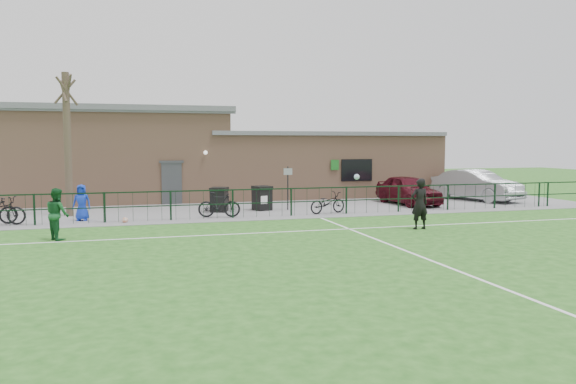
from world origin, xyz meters
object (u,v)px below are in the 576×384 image
object	(u,v)px
bare_tree	(68,145)
car_maroon	(408,190)
spectator_child	(82,203)
sign_post	(288,188)
outfield_player	(57,214)
ball_ground	(125,220)
wheelie_bin_left	(219,201)
bicycle_d	(219,205)
car_silver	(476,185)
wheelie_bin_right	(262,199)
bicycle_e	(328,203)

from	to	relation	value
bare_tree	car_maroon	bearing A→B (deg)	0.48
bare_tree	spectator_child	xyz separation A→B (m)	(0.61, -1.69, -2.26)
sign_post	outfield_player	size ratio (longest dim) A/B	1.20
sign_post	spectator_child	distance (m)	8.92
bare_tree	ball_ground	bearing A→B (deg)	-50.46
sign_post	spectator_child	xyz separation A→B (m)	(-8.83, -1.25, -0.28)
car_maroon	ball_ground	bearing A→B (deg)	-171.24
wheelie_bin_left	car_maroon	distance (m)	9.61
wheelie_bin_left	outfield_player	size ratio (longest dim) A/B	0.61
bicycle_d	ball_ground	bearing A→B (deg)	109.80
car_silver	sign_post	bearing A→B (deg)	169.70
wheelie_bin_right	car_maroon	xyz separation A→B (m)	(7.61, 0.39, 0.22)
car_maroon	bare_tree	bearing A→B (deg)	177.43
wheelie_bin_left	ball_ground	distance (m)	4.71
wheelie_bin_right	sign_post	xyz separation A→B (m)	(1.17, -0.18, 0.49)
bicycle_d	outfield_player	size ratio (longest dim) A/B	1.04
sign_post	ball_ground	distance (m)	7.60
wheelie_bin_left	spectator_child	size ratio (longest dim) A/B	0.70
outfield_player	ball_ground	bearing A→B (deg)	-60.02
bare_tree	bicycle_e	size ratio (longest dim) A/B	3.38
bare_tree	wheelie_bin_right	size ratio (longest dim) A/B	5.88
sign_post	car_maroon	bearing A→B (deg)	5.05
car_maroon	ball_ground	size ratio (longest dim) A/B	19.10
bicycle_e	outfield_player	distance (m)	11.23
bicycle_d	spectator_child	distance (m)	5.41
car_maroon	sign_post	bearing A→B (deg)	-177.99
wheelie_bin_left	bicycle_e	distance (m)	4.83
bicycle_e	bicycle_d	bearing A→B (deg)	74.69
bare_tree	bicycle_d	distance (m)	6.83
car_maroon	spectator_child	bearing A→B (deg)	-176.25
sign_post	ball_ground	world-z (taller)	sign_post
wheelie_bin_right	sign_post	size ratio (longest dim) A/B	0.51
sign_post	car_silver	size ratio (longest dim) A/B	0.40
bare_tree	car_silver	xyz separation A→B (m)	(20.38, 0.97, -2.16)
wheelie_bin_right	bicycle_e	bearing A→B (deg)	-54.37
bare_tree	car_maroon	world-z (taller)	bare_tree
wheelie_bin_left	spectator_child	bearing A→B (deg)	-143.02
wheelie_bin_right	bicycle_d	xyz separation A→B (m)	(-2.28, -1.92, 0.01)
bare_tree	car_silver	bearing A→B (deg)	2.73
outfield_player	ball_ground	world-z (taller)	outfield_player
car_maroon	spectator_child	size ratio (longest dim) A/B	2.99
bare_tree	car_silver	size ratio (longest dim) A/B	1.21
car_maroon	bicycle_d	bearing A→B (deg)	-169.91
wheelie_bin_right	car_maroon	bearing A→B (deg)	-13.59
wheelie_bin_right	outfield_player	xyz separation A→B (m)	(-8.07, -5.78, 0.30)
wheelie_bin_right	car_maroon	distance (m)	7.62
sign_post	spectator_child	size ratio (longest dim) A/B	1.39
car_silver	bicycle_e	distance (m)	10.14
outfield_player	ball_ground	size ratio (longest dim) A/B	7.39
outfield_player	wheelie_bin_left	bearing A→B (deg)	-75.22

